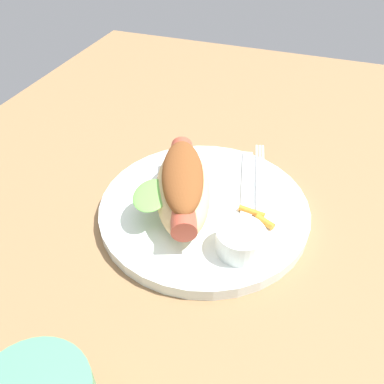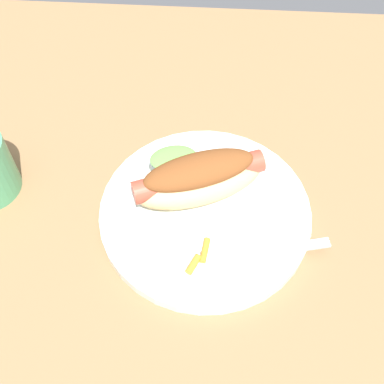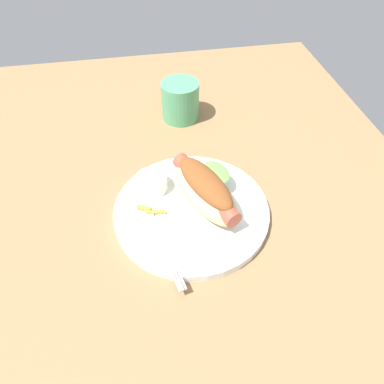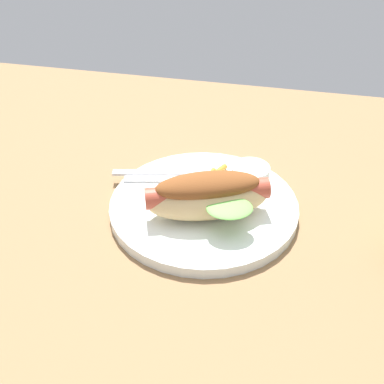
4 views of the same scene
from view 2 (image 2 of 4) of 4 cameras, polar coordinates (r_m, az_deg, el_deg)
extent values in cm
cube|color=olive|center=(63.45, 0.62, -3.22)|extent=(120.00, 90.00, 1.80)
cylinder|color=white|center=(62.12, 1.55, -2.27)|extent=(26.71, 26.71, 1.60)
ellipsoid|color=#DBB77A|center=(60.65, 0.87, 1.31)|extent=(17.81, 12.31, 5.16)
cylinder|color=#B24733|center=(59.93, 0.88, 1.83)|extent=(16.53, 8.84, 2.90)
ellipsoid|color=brown|center=(58.89, 0.90, 2.59)|extent=(14.89, 9.84, 3.14)
ellipsoid|color=#6BB74C|center=(61.65, -2.20, 4.04)|extent=(6.99, 5.92, 1.00)
cylinder|color=white|center=(57.28, -4.54, -6.08)|extent=(5.56, 5.56, 2.83)
cube|color=silver|center=(58.28, 6.89, -7.18)|extent=(12.91, 4.05, 0.40)
cube|color=silver|center=(60.16, 14.52, -6.30)|extent=(3.19, 1.00, 0.40)
cube|color=silver|center=(60.36, 14.39, -5.93)|extent=(3.19, 1.00, 0.40)
cube|color=silver|center=(60.55, 14.27, -5.57)|extent=(3.19, 1.00, 0.40)
cube|color=silver|center=(59.12, 6.50, -5.67)|extent=(15.39, 4.74, 0.36)
cylinder|color=orange|center=(57.84, 1.51, -6.91)|extent=(1.24, 3.37, 0.79)
cylinder|color=orange|center=(56.95, 0.54, -8.50)|extent=(1.85, 2.60, 0.87)
camera|label=1|loc=(0.46, -50.90, 12.87)|focal=37.14mm
camera|label=3|loc=(0.47, 66.25, 21.08)|focal=33.34mm
camera|label=4|loc=(0.88, -5.02, 48.07)|focal=44.72mm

